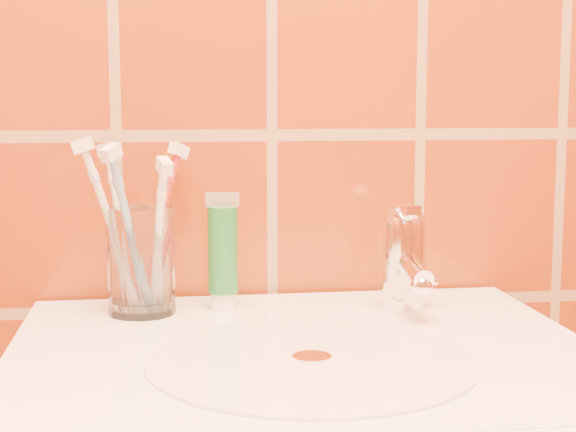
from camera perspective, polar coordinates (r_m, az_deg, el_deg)
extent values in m
cube|color=white|center=(0.88, 0.98, -13.46)|extent=(0.56, 0.46, 0.16)
cylinder|color=silver|center=(0.80, 1.56, -9.28)|extent=(0.30, 0.30, 0.00)
cylinder|color=white|center=(0.80, 1.56, -9.14)|extent=(0.04, 0.04, 0.00)
cylinder|color=white|center=(0.98, -9.47, -2.87)|extent=(0.10, 0.10, 0.12)
cylinder|color=white|center=(1.00, -4.20, -5.49)|extent=(0.03, 0.03, 0.02)
cylinder|color=#165F26|center=(0.99, -4.23, -2.19)|extent=(0.03, 0.03, 0.10)
cube|color=beige|center=(0.98, -4.27, 1.07)|extent=(0.04, 0.00, 0.02)
cylinder|color=white|center=(1.00, 7.46, -3.31)|extent=(0.05, 0.05, 0.09)
sphere|color=white|center=(0.99, 7.51, -0.61)|extent=(0.05, 0.05, 0.05)
cylinder|color=white|center=(0.96, 8.08, -3.30)|extent=(0.02, 0.09, 0.03)
cube|color=white|center=(0.98, 7.71, 0.33)|extent=(0.02, 0.06, 0.01)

